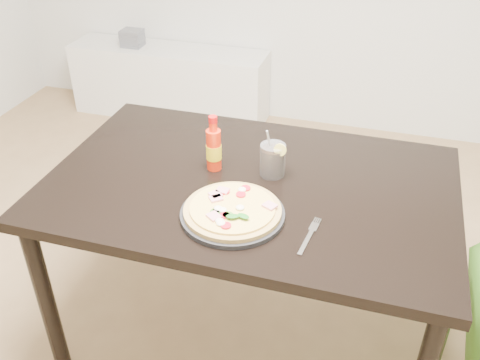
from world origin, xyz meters
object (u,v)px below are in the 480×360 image
(hot_sauce_bottle, at_px, (214,148))
(dining_table, at_px, (250,201))
(media_console, at_px, (170,82))
(cola_cup, at_px, (273,160))
(plate, at_px, (232,214))
(fork, at_px, (310,235))
(pizza, at_px, (232,209))

(hot_sauce_bottle, bearing_deg, dining_table, -16.98)
(hot_sauce_bottle, relative_size, media_console, 0.15)
(cola_cup, bearing_deg, hot_sauce_bottle, -173.66)
(dining_table, distance_m, cola_cup, 0.17)
(plate, relative_size, media_console, 0.24)
(cola_cup, xyz_separation_m, fork, (0.19, -0.30, -0.05))
(dining_table, bearing_deg, media_console, 121.43)
(plate, distance_m, fork, 0.25)
(plate, relative_size, cola_cup, 1.85)
(media_console, bearing_deg, dining_table, -58.57)
(pizza, distance_m, cola_cup, 0.29)
(dining_table, relative_size, plate, 4.25)
(hot_sauce_bottle, relative_size, cola_cup, 1.16)
(hot_sauce_bottle, bearing_deg, plate, -59.81)
(fork, relative_size, media_console, 0.13)
(dining_table, relative_size, media_console, 1.00)
(plate, xyz_separation_m, fork, (0.25, -0.02, -0.01))
(pizza, height_order, cola_cup, cola_cup)
(fork, bearing_deg, pizza, -178.33)
(media_console, bearing_deg, plate, -61.24)
(pizza, height_order, fork, pizza)
(pizza, xyz_separation_m, hot_sauce_bottle, (-0.15, 0.25, 0.05))
(plate, xyz_separation_m, pizza, (-0.00, -0.00, 0.02))
(pizza, bearing_deg, plate, 31.62)
(cola_cup, bearing_deg, pizza, -102.42)
(pizza, bearing_deg, dining_table, 90.33)
(dining_table, relative_size, cola_cup, 7.86)
(hot_sauce_bottle, height_order, fork, hot_sauce_bottle)
(dining_table, height_order, fork, fork)
(fork, bearing_deg, media_console, 130.71)
(pizza, bearing_deg, cola_cup, 77.58)
(dining_table, distance_m, plate, 0.23)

